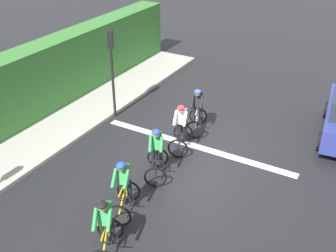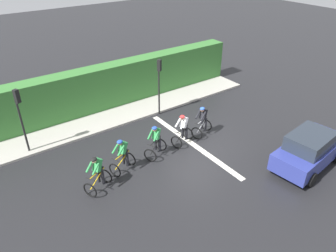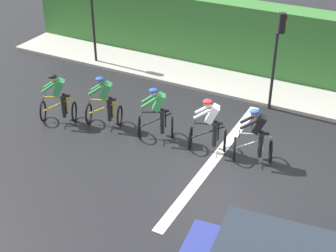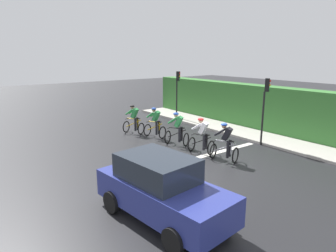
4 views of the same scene
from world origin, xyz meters
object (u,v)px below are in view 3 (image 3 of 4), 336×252
object	(u,v)px
cyclist_mid	(157,114)
traffic_light_near_crossing	(278,47)
cyclist_fourth	(210,126)
cyclist_second	(104,102)
cyclist_lead	(58,99)
traffic_light_far_junction	(94,10)
cyclist_trailing	(255,136)

from	to	relation	value
cyclist_mid	traffic_light_near_crossing	size ratio (longest dim) A/B	0.50
cyclist_fourth	cyclist_second	bearing A→B (deg)	92.88
cyclist_lead	cyclist_second	bearing A→B (deg)	-70.70
cyclist_lead	traffic_light_far_junction	xyz separation A→B (m)	(4.45, 1.61, 1.43)
cyclist_lead	cyclist_second	distance (m)	1.52
cyclist_mid	cyclist_trailing	bearing A→B (deg)	-86.95
cyclist_second	traffic_light_far_junction	world-z (taller)	traffic_light_far_junction
cyclist_second	traffic_light_far_junction	distance (m)	5.19
cyclist_fourth	traffic_light_near_crossing	bearing A→B (deg)	-14.47
cyclist_lead	cyclist_trailing	bearing A→B (deg)	-83.19
traffic_light_near_crossing	cyclist_second	bearing A→B (deg)	128.59
cyclist_trailing	cyclist_mid	bearing A→B (deg)	93.05
cyclist_lead	cyclist_trailing	size ratio (longest dim) A/B	1.00
cyclist_lead	cyclist_fourth	distance (m)	5.03
cyclist_lead	cyclist_second	size ratio (longest dim) A/B	1.00
cyclist_fourth	traffic_light_near_crossing	size ratio (longest dim) A/B	0.50
cyclist_second	cyclist_fourth	size ratio (longest dim) A/B	1.00
traffic_light_far_junction	traffic_light_near_crossing	bearing A→B (deg)	-93.35
cyclist_second	cyclist_trailing	distance (m)	4.91
cyclist_trailing	traffic_light_far_junction	distance (m)	8.88
cyclist_mid	cyclist_fourth	world-z (taller)	same
cyclist_lead	traffic_light_near_crossing	world-z (taller)	traffic_light_near_crossing
cyclist_fourth	traffic_light_far_junction	size ratio (longest dim) A/B	0.50
cyclist_mid	traffic_light_far_junction	bearing A→B (deg)	51.69
cyclist_second	traffic_light_near_crossing	bearing A→B (deg)	-51.41
cyclist_trailing	traffic_light_near_crossing	world-z (taller)	traffic_light_near_crossing
traffic_light_far_junction	cyclist_mid	bearing A→B (deg)	-128.31
cyclist_trailing	cyclist_lead	bearing A→B (deg)	96.81
cyclist_lead	cyclist_mid	world-z (taller)	same
traffic_light_near_crossing	traffic_light_far_junction	xyz separation A→B (m)	(0.44, 7.45, 0.00)
cyclist_lead	cyclist_fourth	xyz separation A→B (m)	(0.68, -4.98, 0.00)
cyclist_lead	cyclist_trailing	world-z (taller)	same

